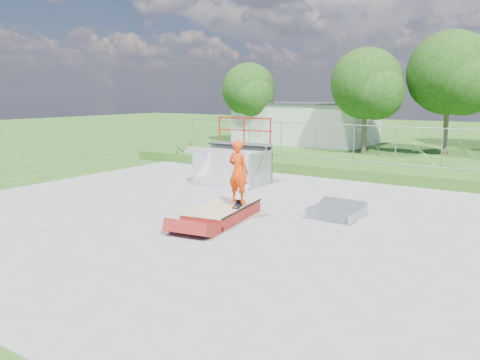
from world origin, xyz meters
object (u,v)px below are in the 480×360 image
object	(u,v)px
flat_bank_ramp	(336,211)
skater	(238,174)
quarter_pipe	(231,152)
grind_box	(223,213)

from	to	relation	value
flat_bank_ramp	skater	world-z (taller)	skater
skater	quarter_pipe	bearing A→B (deg)	-49.92
quarter_pipe	flat_bank_ramp	world-z (taller)	quarter_pipe
quarter_pipe	flat_bank_ramp	distance (m)	6.53
skater	grind_box	bearing A→B (deg)	40.57
quarter_pipe	flat_bank_ramp	bearing A→B (deg)	-28.40
quarter_pipe	skater	distance (m)	5.63
quarter_pipe	skater	xyz separation A→B (m)	(3.35, -4.53, 0.02)
quarter_pipe	flat_bank_ramp	size ratio (longest dim) A/B	1.81
flat_bank_ramp	skater	bearing A→B (deg)	-143.34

